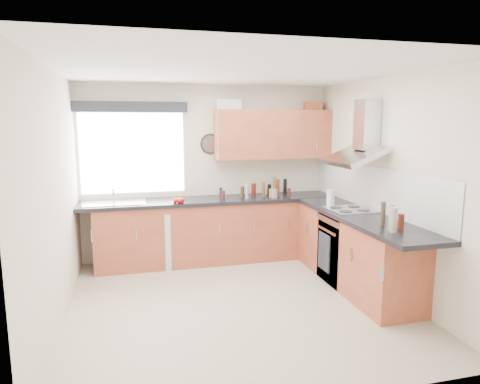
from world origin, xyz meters
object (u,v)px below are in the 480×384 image
object	(u,v)px
extractor_hood	(360,140)
upper_cabinets	(273,134)
washing_machine	(176,237)
oven	(348,248)

from	to	relation	value
extractor_hood	upper_cabinets	xyz separation A→B (m)	(-0.65, 1.33, 0.03)
extractor_hood	upper_cabinets	world-z (taller)	upper_cabinets
washing_machine	extractor_hood	bearing A→B (deg)	-47.46
washing_machine	upper_cabinets	bearing A→B (deg)	-13.22
upper_cabinets	washing_machine	xyz separation A→B (m)	(-1.45, -0.10, -1.41)
oven	upper_cabinets	distance (m)	1.99
washing_machine	oven	bearing A→B (deg)	-48.69
upper_cabinets	washing_machine	size ratio (longest dim) A/B	2.19
oven	upper_cabinets	size ratio (longest dim) A/B	0.50
oven	washing_machine	bearing A→B (deg)	148.66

